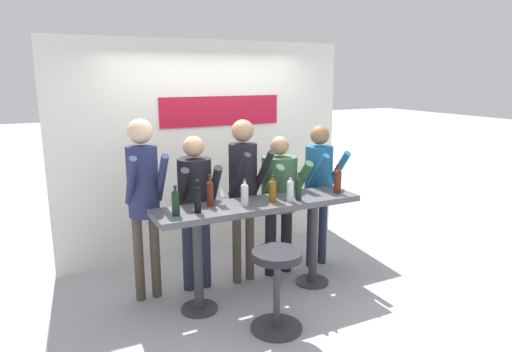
{
  "coord_description": "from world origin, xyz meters",
  "views": [
    {
      "loc": [
        -1.99,
        -3.87,
        2.25
      ],
      "look_at": [
        0.0,
        0.08,
        1.26
      ],
      "focal_mm": 32.0,
      "sensor_mm": 36.0,
      "label": 1
    }
  ],
  "objects_px": {
    "person_center_left": "(243,181)",
    "wine_bottle_2": "(197,198)",
    "wine_bottle_0": "(245,193)",
    "wine_bottle_1": "(338,180)",
    "wine_bottle_7": "(210,192)",
    "wine_bottle_6": "(290,189)",
    "tasting_table": "(259,220)",
    "person_left": "(195,196)",
    "wine_bottle_3": "(299,187)",
    "bar_stool": "(277,277)",
    "person_far_left": "(143,188)",
    "wine_glass_0": "(221,192)",
    "wine_bottle_4": "(273,190)",
    "wine_bottle_5": "(176,201)",
    "person_center_right": "(319,180)",
    "person_center": "(280,191)"
  },
  "relations": [
    {
      "from": "wine_bottle_6",
      "to": "wine_bottle_7",
      "type": "height_order",
      "value": "wine_bottle_7"
    },
    {
      "from": "tasting_table",
      "to": "wine_bottle_6",
      "type": "xyz_separation_m",
      "value": [
        0.29,
        -0.11,
        0.31
      ]
    },
    {
      "from": "wine_bottle_1",
      "to": "wine_bottle_6",
      "type": "distance_m",
      "value": 0.62
    },
    {
      "from": "bar_stool",
      "to": "wine_bottle_2",
      "type": "xyz_separation_m",
      "value": [
        -0.51,
        0.58,
        0.64
      ]
    },
    {
      "from": "person_center_left",
      "to": "wine_bottle_6",
      "type": "height_order",
      "value": "person_center_left"
    },
    {
      "from": "person_center_right",
      "to": "wine_bottle_2",
      "type": "distance_m",
      "value": 1.7
    },
    {
      "from": "person_far_left",
      "to": "wine_bottle_7",
      "type": "distance_m",
      "value": 0.66
    },
    {
      "from": "wine_bottle_1",
      "to": "wine_bottle_2",
      "type": "xyz_separation_m",
      "value": [
        -1.57,
        -0.0,
        -0.01
      ]
    },
    {
      "from": "person_left",
      "to": "tasting_table",
      "type": "bearing_deg",
      "value": -36.28
    },
    {
      "from": "wine_bottle_2",
      "to": "person_center_left",
      "type": "bearing_deg",
      "value": 33.32
    },
    {
      "from": "person_center",
      "to": "person_center_right",
      "type": "relative_size",
      "value": 0.94
    },
    {
      "from": "wine_bottle_4",
      "to": "wine_bottle_5",
      "type": "height_order",
      "value": "wine_bottle_5"
    },
    {
      "from": "wine_bottle_0",
      "to": "wine_bottle_1",
      "type": "height_order",
      "value": "wine_bottle_1"
    },
    {
      "from": "wine_bottle_0",
      "to": "person_left",
      "type": "bearing_deg",
      "value": 123.78
    },
    {
      "from": "person_far_left",
      "to": "wine_glass_0",
      "type": "height_order",
      "value": "person_far_left"
    },
    {
      "from": "bar_stool",
      "to": "person_far_left",
      "type": "distance_m",
      "value": 1.56
    },
    {
      "from": "person_center_left",
      "to": "wine_bottle_0",
      "type": "height_order",
      "value": "person_center_left"
    },
    {
      "from": "wine_bottle_3",
      "to": "wine_bottle_4",
      "type": "relative_size",
      "value": 1.06
    },
    {
      "from": "wine_bottle_6",
      "to": "wine_bottle_7",
      "type": "bearing_deg",
      "value": 165.44
    },
    {
      "from": "bar_stool",
      "to": "wine_bottle_6",
      "type": "bearing_deg",
      "value": 50.06
    },
    {
      "from": "wine_bottle_4",
      "to": "wine_bottle_7",
      "type": "height_order",
      "value": "wine_bottle_7"
    },
    {
      "from": "tasting_table",
      "to": "wine_bottle_6",
      "type": "relative_size",
      "value": 8.01
    },
    {
      "from": "tasting_table",
      "to": "person_left",
      "type": "bearing_deg",
      "value": 138.98
    },
    {
      "from": "person_center",
      "to": "wine_bottle_4",
      "type": "distance_m",
      "value": 0.59
    },
    {
      "from": "tasting_table",
      "to": "person_center_left",
      "type": "height_order",
      "value": "person_center_left"
    },
    {
      "from": "person_far_left",
      "to": "person_center_right",
      "type": "distance_m",
      "value": 2.01
    },
    {
      "from": "person_left",
      "to": "wine_bottle_5",
      "type": "bearing_deg",
      "value": -120.88
    },
    {
      "from": "person_center",
      "to": "wine_bottle_7",
      "type": "bearing_deg",
      "value": -166.64
    },
    {
      "from": "person_center_right",
      "to": "wine_bottle_6",
      "type": "bearing_deg",
      "value": -148.37
    },
    {
      "from": "bar_stool",
      "to": "wine_bottle_3",
      "type": "height_order",
      "value": "wine_bottle_3"
    },
    {
      "from": "person_center_right",
      "to": "wine_bottle_4",
      "type": "distance_m",
      "value": 0.97
    },
    {
      "from": "wine_bottle_1",
      "to": "person_center_right",
      "type": "bearing_deg",
      "value": 81.08
    },
    {
      "from": "person_far_left",
      "to": "wine_bottle_5",
      "type": "distance_m",
      "value": 0.53
    },
    {
      "from": "wine_bottle_3",
      "to": "bar_stool",
      "type": "bearing_deg",
      "value": -135.5
    },
    {
      "from": "wine_bottle_3",
      "to": "wine_bottle_7",
      "type": "distance_m",
      "value": 0.9
    },
    {
      "from": "wine_glass_0",
      "to": "wine_bottle_6",
      "type": "bearing_deg",
      "value": -17.03
    },
    {
      "from": "wine_bottle_1",
      "to": "wine_bottle_7",
      "type": "distance_m",
      "value": 1.4
    },
    {
      "from": "bar_stool",
      "to": "person_center_right",
      "type": "xyz_separation_m",
      "value": [
        1.13,
        1.03,
        0.55
      ]
    },
    {
      "from": "wine_bottle_4",
      "to": "person_center_right",
      "type": "bearing_deg",
      "value": 27.41
    },
    {
      "from": "person_far_left",
      "to": "person_center_right",
      "type": "relative_size",
      "value": 1.09
    },
    {
      "from": "person_center",
      "to": "wine_bottle_7",
      "type": "height_order",
      "value": "person_center"
    },
    {
      "from": "wine_bottle_0",
      "to": "wine_bottle_4",
      "type": "bearing_deg",
      "value": -1.45
    },
    {
      "from": "person_left",
      "to": "wine_bottle_2",
      "type": "height_order",
      "value": "person_left"
    },
    {
      "from": "person_center_left",
      "to": "wine_bottle_2",
      "type": "xyz_separation_m",
      "value": [
        -0.67,
        -0.44,
        0.01
      ]
    },
    {
      "from": "wine_bottle_7",
      "to": "wine_bottle_2",
      "type": "bearing_deg",
      "value": -141.28
    },
    {
      "from": "wine_bottle_0",
      "to": "person_center_left",
      "type": "bearing_deg",
      "value": 66.21
    },
    {
      "from": "wine_glass_0",
      "to": "person_center",
      "type": "bearing_deg",
      "value": 20.46
    },
    {
      "from": "wine_bottle_3",
      "to": "wine_bottle_6",
      "type": "distance_m",
      "value": 0.1
    },
    {
      "from": "wine_bottle_4",
      "to": "wine_bottle_5",
      "type": "relative_size",
      "value": 0.97
    },
    {
      "from": "wine_bottle_4",
      "to": "wine_glass_0",
      "type": "distance_m",
      "value": 0.51
    }
  ]
}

